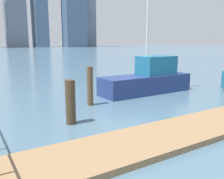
# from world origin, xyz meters

# --- Properties ---
(ground_plane) EXTENTS (300.00, 300.00, 0.00)m
(ground_plane) POSITION_xyz_m (0.00, 20.00, 0.00)
(ground_plane) COLOR slate
(floating_dock) EXTENTS (10.25, 2.00, 0.18)m
(floating_dock) POSITION_xyz_m (1.63, 10.23, 0.09)
(floating_dock) COLOR #93704C
(floating_dock) RESTS_ON ground_plane
(dock_piling_1) EXTENTS (0.27, 0.27, 1.80)m
(dock_piling_1) POSITION_xyz_m (1.62, 15.03, 0.90)
(dock_piling_1) COLOR brown
(dock_piling_1) RESTS_ON ground_plane
(dock_piling_2) EXTENTS (0.35, 0.35, 1.60)m
(dock_piling_2) POSITION_xyz_m (-0.15, 13.04, 0.80)
(dock_piling_2) COLOR #473826
(dock_piling_2) RESTS_ON ground_plane
(moored_boat_0) EXTENTS (5.63, 1.77, 9.94)m
(moored_boat_0) POSITION_xyz_m (5.82, 15.90, 0.81)
(moored_boat_0) COLOR navy
(moored_boat_0) RESTS_ON ground_plane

